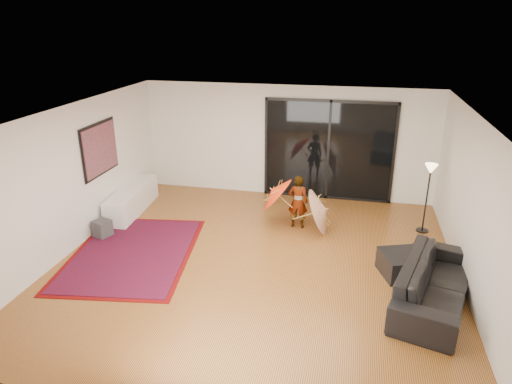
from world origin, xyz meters
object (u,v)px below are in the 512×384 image
(sofa, at_px, (435,283))
(child, at_px, (298,202))
(media_console, at_px, (132,200))
(ottoman, at_px, (403,264))

(sofa, height_order, child, child)
(media_console, bearing_deg, ottoman, -19.17)
(media_console, distance_m, ottoman, 6.00)
(media_console, xyz_separation_m, child, (3.78, -0.01, 0.29))
(media_console, height_order, sofa, sofa)
(sofa, bearing_deg, child, 63.06)
(media_console, bearing_deg, child, -4.46)
(sofa, height_order, ottoman, sofa)
(ottoman, distance_m, child, 2.56)
(sofa, relative_size, ottoman, 3.41)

